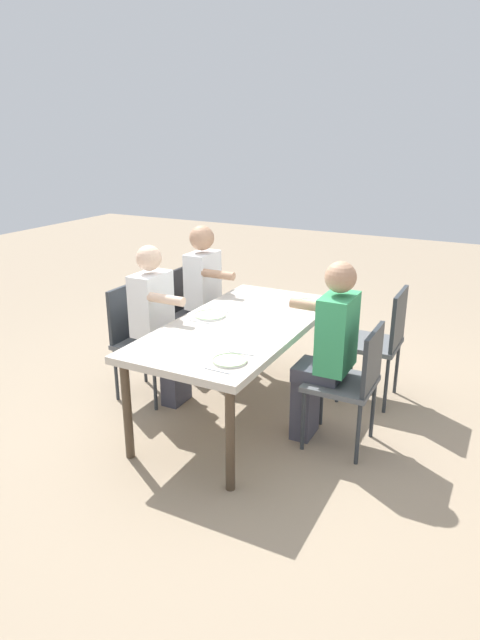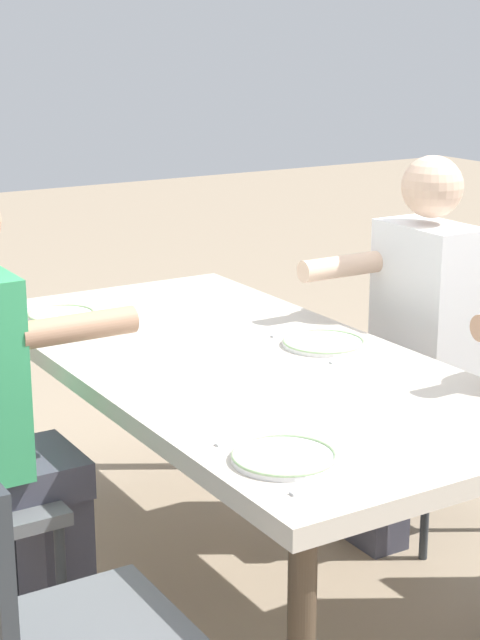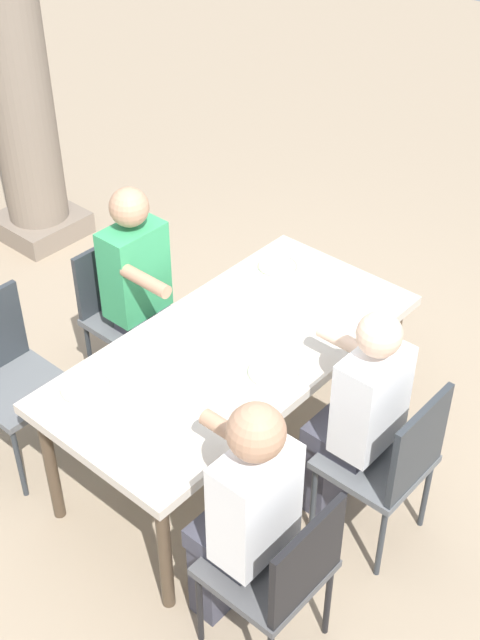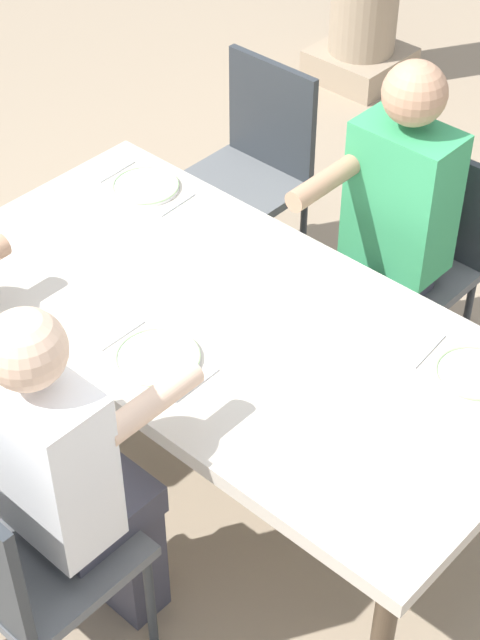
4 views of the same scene
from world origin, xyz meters
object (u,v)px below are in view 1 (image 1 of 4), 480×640
Objects in this scene: chair_west_south at (191,308)px; plate_1 at (210,315)px; chair_mid_north at (352,378)px; chair_mid_south at (139,334)px; dining_table at (240,331)px; plate_0 at (310,303)px; diner_guest_third at (209,292)px; plate_2 at (230,361)px; chair_west_north at (381,337)px; diner_woman_green at (327,348)px; diner_man_white at (159,321)px.

plate_1 is (0.69, 0.61, 0.23)m from chair_west_south.
chair_mid_north is 1.76m from chair_mid_south.
plate_0 is at bearing 156.14° from dining_table.
plate_2 is (1.37, 0.95, 0.05)m from diner_guest_third.
chair_mid_south is at bearing -81.50° from plate_1.
chair_mid_north is 1.18m from plate_1.
chair_west_south is at bearing -92.01° from plate_0.
chair_west_north is at bearing 128.92° from dining_table.
plate_2 is at bearing -45.41° from chair_mid_north.
chair_mid_south is at bearing -66.24° from chair_west_north.
diner_woman_green is at bearing 63.73° from chair_west_south.
diner_man_white reaches higher than dining_table.
diner_man_white is 5.88× the size of plate_2.
chair_west_south is 3.65× the size of plate_1.
plate_0 is 0.95× the size of plate_1.
chair_mid_north is 0.69× the size of diner_man_white.
dining_table is 2.03× the size of chair_west_north.
diner_woman_green reaches higher than chair_mid_south.
chair_west_south is 0.68× the size of diner_guest_third.
chair_mid_south is 0.70× the size of diner_woman_green.
chair_west_north reaches higher than chair_mid_south.
plate_0 is (-0.73, -0.39, 0.06)m from diner_woman_green.
plate_0 is at bearing -151.77° from diner_woman_green.
diner_woman_green is at bearing 28.23° from plate_0.
chair_west_south is 0.27m from diner_guest_third.
chair_west_north is 1.76m from chair_west_south.
diner_woman_green is at bearing 90.11° from chair_mid_south.
plate_2 is (0.66, 0.27, 0.07)m from dining_table.
chair_west_north is 1.02× the size of chair_mid_south.
plate_1 is at bearing -59.28° from chair_west_north.
diner_woman_green reaches higher than diner_man_white.
plate_0 and plate_1 have the same top height.
diner_man_white is (0.78, 0.20, 0.15)m from chair_west_south.
plate_0 is (0.04, 1.18, 0.23)m from chair_west_south.
plate_2 is at bearing 57.83° from diner_man_white.
diner_man_white is (0.00, 0.21, 0.15)m from chair_mid_south.
plate_1 is at bearing -41.41° from plate_0.
chair_west_south is at bearing -90.00° from chair_west_north.
chair_west_north reaches higher than chair_west_south.
chair_mid_north is 4.08× the size of plate_2.
chair_mid_south is at bearing -58.05° from plate_0.
chair_west_north is 0.78m from chair_mid_north.
diner_man_white is (0.00, -1.56, 0.16)m from chair_mid_north.
plate_1 is at bearing -95.25° from diner_woman_green.
chair_mid_south is at bearing -90.86° from diner_man_white.
chair_west_south is (-0.00, -1.76, -0.02)m from chair_west_north.
chair_mid_north is 3.80× the size of plate_0.
chair_west_north is 1.52m from plate_2.
diner_man_white is at bearing -122.17° from plate_2.
plate_2 is (0.60, -0.42, 0.06)m from diner_woman_green.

